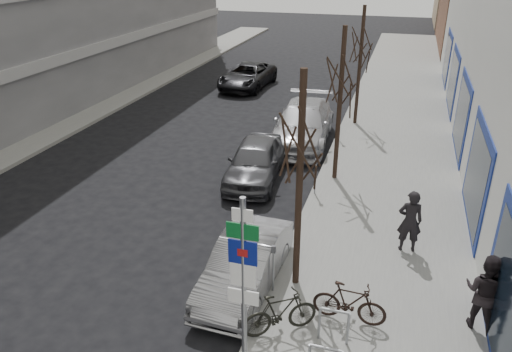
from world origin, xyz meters
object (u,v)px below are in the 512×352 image
Objects in this scene: meter_front at (273,264)px; bike_far_inner at (349,302)px; parked_car_mid at (255,161)px; pedestrian_far at (485,291)px; meter_mid at (316,173)px; bike_mid_inner at (280,313)px; tree_far at (362,38)px; parked_car_front at (245,265)px; tree_mid at (342,69)px; tree_near at (301,132)px; parked_car_back at (302,124)px; meter_back at (339,122)px; pedestrian_near at (410,221)px; highway_sign_pole at (244,289)px; lane_car at (247,76)px.

bike_far_inner is (1.89, -0.56, -0.27)m from meter_front.
pedestrian_far reaches higher than parked_car_mid.
meter_mid is 0.75× the size of bike_mid_inner.
parked_car_front is at bearing -95.13° from tree_far.
tree_mid reaches higher than meter_mid.
tree_near is at bearing -90.00° from tree_mid.
tree_far is 8.42m from parked_car_mid.
bike_far_inner is 0.29× the size of parked_car_back.
tree_near reaches higher than parked_car_back.
parked_car_mid is (-2.35, -4.70, -0.17)m from meter_back.
tree_mid is 2.98× the size of pedestrian_far.
meter_mid is 0.77× the size of bike_far_inner.
tree_near is 3.23× the size of bike_mid_inner.
bike_mid_inner is 8.17m from parked_car_mid.
parked_car_back is at bearing 19.87° from bike_far_inner.
tree_far reaches higher than bike_mid_inner.
bike_mid_inner is (0.06, -14.85, -3.44)m from tree_far.
meter_back is 12.36m from bike_mid_inner.
parked_car_back is 12.18m from pedestrian_far.
pedestrian_near is (4.57, -7.80, 0.21)m from parked_car_back.
parked_car_front is (-1.20, -0.37, -3.44)m from tree_near.
parked_car_mid is 4.39m from parked_car_back.
bike_far_inner is 8.07m from parked_car_mid.
parked_car_back is (-1.51, 5.11, -0.08)m from meter_mid.
meter_back is (-0.25, 14.01, -1.54)m from highway_sign_pole.
bike_mid_inner is at bearing -47.66° from parked_car_front.
parked_car_front is 0.92× the size of parked_car_mid.
meter_mid is 6.36m from bike_far_inner.
tree_mid is 4.33× the size of meter_mid.
tree_mid is at bearing 73.30° from meter_mid.
bike_far_inner is (1.89, -11.56, -0.27)m from meter_back.
parked_car_mid reaches higher than bike_far_inner.
meter_back is 0.77× the size of bike_far_inner.
meter_front is at bearing 76.27° from bike_far_inner.
pedestrian_far is (4.20, -6.90, -3.03)m from tree_mid.
pedestrian_far is at bearing 35.26° from highway_sign_pole.
meter_back is at bearing -77.65° from pedestrian_near.
parked_car_back is at bearing -55.22° from lane_car.
highway_sign_pole is at bearing -93.26° from tree_near.
pedestrian_far is at bearing 112.29° from pedestrian_near.
tree_near and tree_far have the same top height.
pedestrian_near reaches higher than meter_mid.
tree_far is 3.33× the size of bike_far_inner.
highway_sign_pole is at bearing 136.39° from bike_mid_inner.
highway_sign_pole is 2.34× the size of pedestrian_near.
meter_front is 1.46m from bike_mid_inner.
tree_far is at bearing 88.09° from meter_front.
bike_far_inner is (1.44, -14.06, -3.45)m from tree_far.
tree_mid is 14.19m from lane_car.
tree_near is at bearing -87.55° from meter_back.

